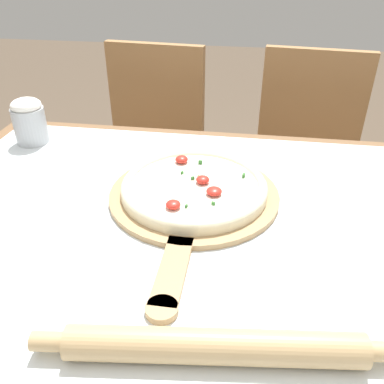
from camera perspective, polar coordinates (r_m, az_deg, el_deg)
name	(u,v)px	position (r m, az deg, el deg)	size (l,w,h in m)	color
dining_table	(188,280)	(0.82, -0.56, -12.21)	(1.23, 0.99, 0.73)	brown
towel_cloth	(188,238)	(0.75, -0.60, -6.46)	(1.15, 0.91, 0.00)	silver
pizza_peel	(193,199)	(0.84, 0.12, -0.98)	(0.36, 0.52, 0.01)	tan
pizza	(194,187)	(0.85, 0.31, 0.77)	(0.31, 0.31, 0.04)	beige
rolling_pin	(215,346)	(0.55, 3.18, -20.81)	(0.47, 0.09, 0.05)	tan
chair_left	(151,146)	(1.62, -5.77, 6.44)	(0.44, 0.44, 0.88)	#A37547
chair_right	(305,156)	(1.59, 15.52, 4.83)	(0.44, 0.44, 0.88)	#A37547
flour_cup	(29,120)	(1.16, -21.89, 9.30)	(0.08, 0.08, 0.12)	#B2B7BC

